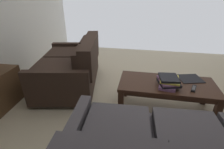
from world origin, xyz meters
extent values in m
cube|color=beige|center=(0.00, 0.00, 0.00)|extent=(4.81, 4.86, 0.01)
cylinder|color=black|center=(0.50, 0.91, 0.03)|extent=(0.05, 0.05, 0.06)
cube|color=#4C474C|center=(-0.31, 1.22, 0.46)|extent=(0.58, 0.80, 0.10)
cube|color=#4C474C|center=(0.27, 1.26, 0.46)|extent=(0.58, 0.80, 0.10)
cylinder|color=black|center=(1.77, -0.63, 0.03)|extent=(0.06, 0.06, 0.06)
cylinder|color=black|center=(1.59, 0.38, 0.03)|extent=(0.06, 0.06, 0.06)
cylinder|color=black|center=(1.03, -0.76, 0.03)|extent=(0.06, 0.06, 0.06)
cylinder|color=black|center=(0.85, 0.24, 0.03)|extent=(0.06, 0.06, 0.06)
cube|color=#33231C|center=(1.31, -0.19, 0.24)|extent=(1.07, 1.32, 0.37)
cube|color=#33231C|center=(1.38, -0.48, 0.48)|extent=(0.85, 0.68, 0.10)
cube|color=#33231C|center=(1.27, 0.10, 0.48)|extent=(0.85, 0.68, 0.10)
cube|color=#33231C|center=(0.94, -0.26, 0.60)|extent=(0.39, 1.20, 0.44)
cube|color=#33231C|center=(1.10, -0.53, 0.60)|extent=(0.21, 0.55, 0.31)
cube|color=#33231C|center=(0.99, 0.05, 0.60)|extent=(0.21, 0.55, 0.31)
cube|color=#33231C|center=(1.42, -0.82, 0.31)|extent=(0.88, 0.26, 0.53)
cube|color=#33231C|center=(1.19, 0.44, 0.31)|extent=(0.88, 0.26, 0.53)
cube|color=#3D2316|center=(-0.23, 0.18, 0.39)|extent=(1.23, 0.55, 0.04)
cube|color=#3D2316|center=(-0.23, 0.18, 0.35)|extent=(1.13, 0.50, 0.05)
cube|color=#3D2316|center=(-0.80, -0.05, 0.19)|extent=(0.07, 0.07, 0.37)
cube|color=#3D2316|center=(0.34, -0.05, 0.19)|extent=(0.07, 0.07, 0.37)
cube|color=#3D2316|center=(-0.80, 0.41, 0.19)|extent=(0.07, 0.07, 0.37)
cube|color=#3D2316|center=(0.34, 0.41, 0.19)|extent=(0.07, 0.07, 0.37)
cube|color=#996699|center=(-0.22, 0.27, 0.43)|extent=(0.23, 0.29, 0.03)
cube|color=black|center=(-0.23, 0.26, 0.46)|extent=(0.29, 0.29, 0.03)
cube|color=#996699|center=(-0.21, 0.26, 0.49)|extent=(0.25, 0.31, 0.02)
cube|color=#E0CC4C|center=(-0.24, 0.26, 0.51)|extent=(0.25, 0.28, 0.02)
cube|color=black|center=(-0.22, 0.27, 0.53)|extent=(0.24, 0.26, 0.03)
cube|color=black|center=(-0.53, 0.28, 0.42)|extent=(0.09, 0.17, 0.02)
cube|color=#59595B|center=(-0.53, 0.28, 0.43)|extent=(0.07, 0.11, 0.00)
cube|color=black|center=(-0.55, 0.00, 0.42)|extent=(0.35, 0.33, 0.01)
camera|label=1|loc=(0.13, 2.18, 1.48)|focal=26.94mm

